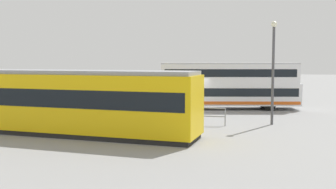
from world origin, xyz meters
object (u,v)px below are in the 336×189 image
object	(u,v)px
tram_yellow	(78,101)
street_lamp	(273,64)
info_sign	(113,94)
double_decker_bus	(228,85)
pedestrian_near_railing	(117,104)

from	to	relation	value
tram_yellow	street_lamp	distance (m)	11.64
info_sign	double_decker_bus	bearing A→B (deg)	-136.49
tram_yellow	pedestrian_near_railing	size ratio (longest dim) A/B	8.15
double_decker_bus	tram_yellow	bearing A→B (deg)	58.15
tram_yellow	info_sign	bearing A→B (deg)	-92.68
tram_yellow	pedestrian_near_railing	distance (m)	6.44
tram_yellow	info_sign	size ratio (longest dim) A/B	5.35
pedestrian_near_railing	street_lamp	size ratio (longest dim) A/B	0.26
double_decker_bus	pedestrian_near_railing	xyz separation A→B (m)	(7.45, 5.95, -0.97)
street_lamp	pedestrian_near_railing	bearing A→B (deg)	-8.06
pedestrian_near_railing	info_sign	size ratio (longest dim) A/B	0.66
info_sign	street_lamp	size ratio (longest dim) A/B	0.39
tram_yellow	street_lamp	world-z (taller)	street_lamp
street_lamp	tram_yellow	bearing A→B (deg)	25.50
double_decker_bus	street_lamp	bearing A→B (deg)	110.07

